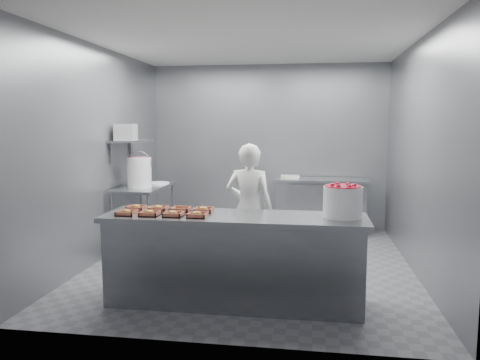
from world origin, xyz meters
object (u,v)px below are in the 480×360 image
object	(u,v)px
tray_4	(137,208)
back_counter	(320,206)
tray_1	(150,213)
tray_3	(197,214)
strawberry_tub	(343,200)
glaze_bucket	(139,172)
tray_5	(159,208)
tray_0	(126,212)
service_counter	(234,259)
appliance	(126,132)
prep_table	(144,207)
tray_6	(181,209)
tray_7	(204,209)
worker	(249,209)
tray_2	(173,214)

from	to	relation	value
tray_4	back_counter	bearing A→B (deg)	57.84
tray_1	tray_3	distance (m)	0.48
strawberry_tub	tray_1	bearing A→B (deg)	-174.09
back_counter	glaze_bucket	distance (m)	3.02
tray_5	glaze_bucket	world-z (taller)	glaze_bucket
tray_1	strawberry_tub	world-z (taller)	strawberry_tub
tray_0	tray_4	distance (m)	0.27
service_counter	appliance	bearing A→B (deg)	136.01
prep_table	tray_3	distance (m)	2.49
back_counter	tray_6	size ratio (longest dim) A/B	8.01
service_counter	tray_3	world-z (taller)	tray_3
tray_7	glaze_bucket	distance (m)	2.11
tray_7	strawberry_tub	bearing A→B (deg)	-3.20
back_counter	tray_5	size ratio (longest dim) A/B	8.01
tray_3	appliance	size ratio (longest dim) A/B	0.61
prep_table	tray_6	distance (m)	2.13
tray_7	service_counter	bearing A→B (deg)	-21.83
tray_1	appliance	bearing A→B (deg)	117.90
strawberry_tub	appliance	world-z (taller)	appliance
tray_4	tray_1	bearing A→B (deg)	-48.46
prep_table	tray_5	bearing A→B (deg)	-65.37
tray_3	strawberry_tub	distance (m)	1.41
worker	tray_5	bearing A→B (deg)	52.87
tray_7	tray_6	bearing A→B (deg)	180.00
tray_5	tray_6	bearing A→B (deg)	0.00
tray_0	tray_6	bearing A→B (deg)	29.29
tray_2	tray_5	xyz separation A→B (m)	(-0.24, 0.27, 0.00)
prep_table	tray_0	xyz separation A→B (m)	(0.59, -2.09, 0.33)
prep_table	back_counter	world-z (taller)	same
tray_4	worker	distance (m)	1.38
tray_0	tray_5	distance (m)	0.36
tray_3	tray_0	bearing A→B (deg)	180.00
back_counter	tray_6	distance (m)	3.48
tray_5	glaze_bucket	size ratio (longest dim) A/B	0.36
tray_2	worker	bearing A→B (deg)	61.87
tray_2	tray_3	xyz separation A→B (m)	(0.24, 0.00, 0.00)
back_counter	tray_6	bearing A→B (deg)	-115.35
back_counter	tray_0	distance (m)	3.94
tray_5	tray_6	distance (m)	0.24
tray_0	tray_6	distance (m)	0.55
tray_0	service_counter	bearing A→B (deg)	7.29
tray_4	tray_7	xyz separation A→B (m)	(0.72, 0.00, 0.00)
tray_1	appliance	distance (m)	2.27
tray_7	tray_3	bearing A→B (deg)	-90.00
tray_6	appliance	distance (m)	2.18
service_counter	tray_3	bearing A→B (deg)	-158.18
back_counter	glaze_bucket	size ratio (longest dim) A/B	2.91
tray_2	tray_4	bearing A→B (deg)	150.56
service_counter	tray_4	world-z (taller)	tray_4
tray_5	strawberry_tub	bearing A→B (deg)	-2.38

